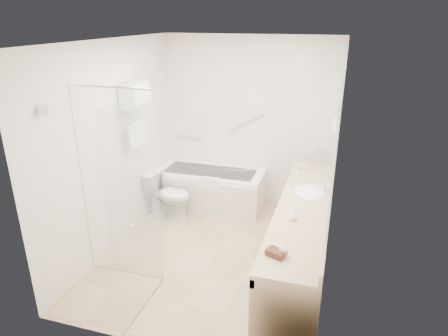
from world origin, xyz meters
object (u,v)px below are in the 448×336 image
(amenity_basket, at_px, (276,253))
(vanity_counter, at_px, (303,223))
(bathtub, at_px, (210,188))
(water_bottle_left, at_px, (313,174))
(toilet, at_px, (169,195))

(amenity_basket, bearing_deg, vanity_counter, 83.00)
(bathtub, relative_size, vanity_counter, 0.59)
(vanity_counter, distance_m, water_bottle_left, 0.80)
(bathtub, relative_size, amenity_basket, 9.96)
(vanity_counter, bearing_deg, bathtub, 137.65)
(water_bottle_left, bearing_deg, amenity_basket, -94.93)
(vanity_counter, bearing_deg, toilet, 156.71)
(amenity_basket, bearing_deg, water_bottle_left, 85.07)
(toilet, distance_m, amenity_basket, 2.69)
(vanity_counter, distance_m, amenity_basket, 1.05)
(toilet, xyz_separation_m, amenity_basket, (1.85, -1.87, 0.55))
(toilet, height_order, water_bottle_left, water_bottle_left)
(vanity_counter, xyz_separation_m, toilet, (-1.97, 0.85, -0.31))
(bathtub, distance_m, water_bottle_left, 1.80)
(bathtub, bearing_deg, toilet, -129.87)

